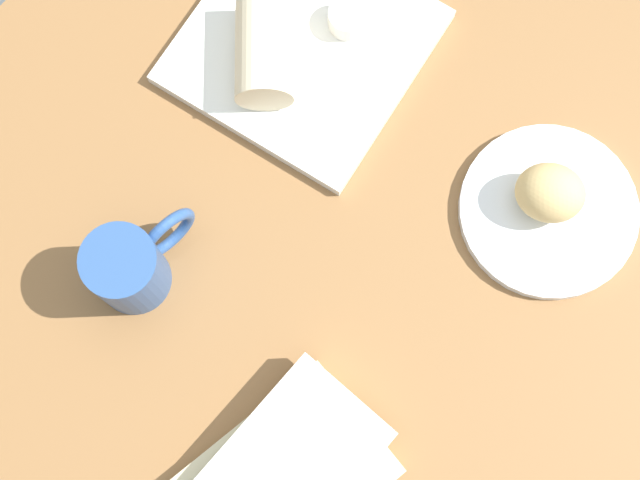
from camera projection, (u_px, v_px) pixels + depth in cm
name	position (u px, v px, depth cm)	size (l,w,h in cm)	color
dining_table	(379.00, 152.00, 110.31)	(110.00, 90.00, 4.00)	olive
round_plate	(548.00, 211.00, 105.88)	(19.88, 19.88, 1.40)	white
scone_pastry	(550.00, 193.00, 102.39)	(7.57, 6.49, 6.24)	#DAB774
square_plate	(303.00, 46.00, 110.34)	(25.76, 25.76, 1.60)	white
sauce_cup	(348.00, 18.00, 108.81)	(4.68, 4.68, 2.57)	silver
breakfast_wrap	(265.00, 48.00, 105.90)	(6.57, 6.57, 12.46)	beige
book_stack	(287.00, 473.00, 97.78)	(22.20, 17.78, 4.80)	beige
coffee_mug	(130.00, 266.00, 99.87)	(13.27, 7.95, 10.11)	#2D518C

